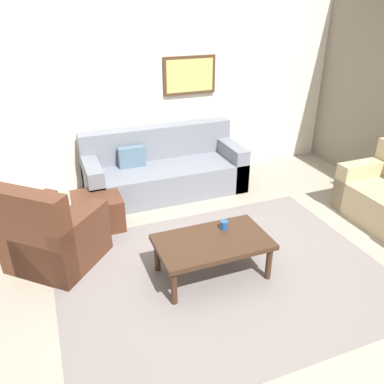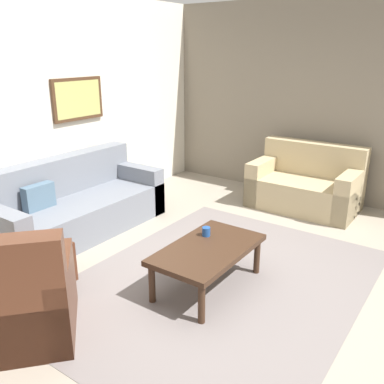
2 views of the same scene
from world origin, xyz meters
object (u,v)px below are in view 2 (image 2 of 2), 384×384
(couch_loveseat, at_px, (306,186))
(framed_artwork, at_px, (78,99))
(armchair_leather, at_px, (17,305))
(coffee_table, at_px, (208,252))
(ottoman, at_px, (33,265))
(couch_main, at_px, (72,207))
(cup, at_px, (206,232))

(couch_loveseat, relative_size, framed_artwork, 1.84)
(armchair_leather, xyz_separation_m, coffee_table, (1.46, -0.75, 0.05))
(couch_loveseat, distance_m, ottoman, 3.72)
(framed_artwork, bearing_deg, ottoman, -145.83)
(couch_main, distance_m, ottoman, 1.25)
(couch_main, relative_size, cup, 25.14)
(couch_loveseat, height_order, armchair_leather, armchair_leather)
(framed_artwork, bearing_deg, couch_main, -144.38)
(armchair_leather, relative_size, coffee_table, 1.03)
(couch_loveseat, relative_size, ottoman, 2.55)
(couch_loveseat, relative_size, cup, 16.39)
(armchair_leather, bearing_deg, cup, -20.12)
(ottoman, bearing_deg, armchair_leather, -132.14)
(ottoman, relative_size, cup, 6.42)
(armchair_leather, bearing_deg, framed_artwork, 38.24)
(couch_loveseat, height_order, ottoman, couch_loveseat)
(couch_main, height_order, ottoman, couch_main)
(armchair_leather, bearing_deg, couch_main, 39.14)
(ottoman, bearing_deg, couch_loveseat, -21.09)
(framed_artwork, bearing_deg, coffee_table, -106.09)
(armchair_leather, relative_size, cup, 12.96)
(cup, bearing_deg, couch_main, 91.65)
(framed_artwork, bearing_deg, armchair_leather, -141.76)
(couch_loveseat, bearing_deg, framed_artwork, 127.43)
(couch_loveseat, height_order, cup, couch_loveseat)
(armchair_leather, distance_m, coffee_table, 1.64)
(coffee_table, bearing_deg, couch_main, 86.20)
(coffee_table, xyz_separation_m, framed_artwork, (0.71, 2.46, 1.15))
(ottoman, relative_size, coffee_table, 0.51)
(couch_main, height_order, couch_loveseat, same)
(couch_loveseat, bearing_deg, coffee_table, -179.47)
(couch_main, xyz_separation_m, framed_artwork, (0.57, 0.41, 1.21))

